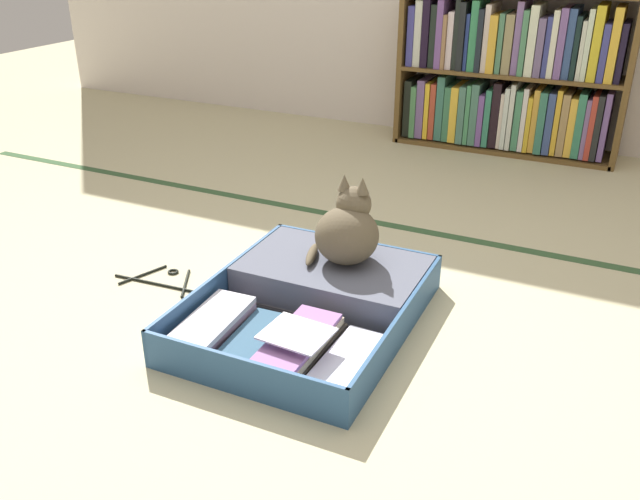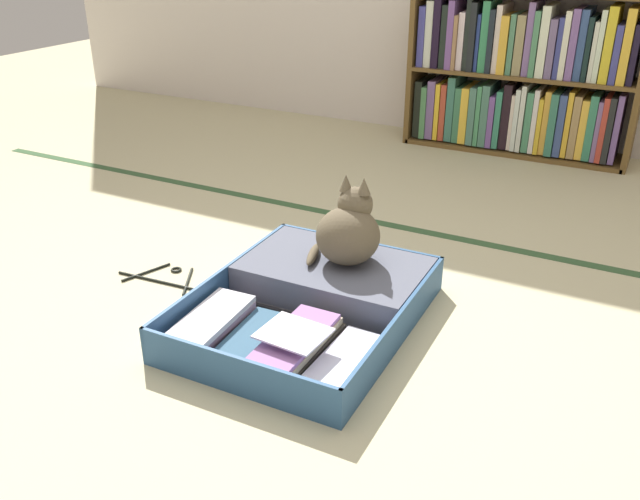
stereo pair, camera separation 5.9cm
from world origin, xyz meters
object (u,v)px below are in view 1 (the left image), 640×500
Objects in this scene: black_cat at (348,231)px; bookshelf at (509,77)px; open_suitcase at (316,299)px; clothes_hanger at (163,280)px.

bookshelf is at bearing 86.30° from black_cat.
black_cat is at bearing 78.18° from open_suitcase.
open_suitcase is 0.26m from black_cat.
bookshelf is 1.45× the size of open_suitcase.
black_cat is 0.71m from clothes_hanger.
black_cat is at bearing -93.70° from bookshelf.
open_suitcase reaches higher than clothes_hanger.
open_suitcase is (-0.16, -2.10, -0.36)m from bookshelf.
black_cat is 0.82× the size of clothes_hanger.
bookshelf is 4.12× the size of black_cat.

